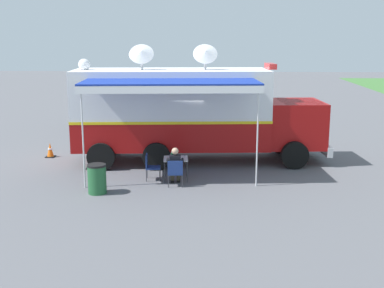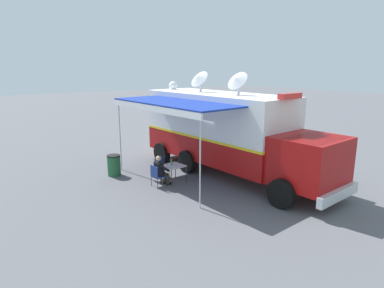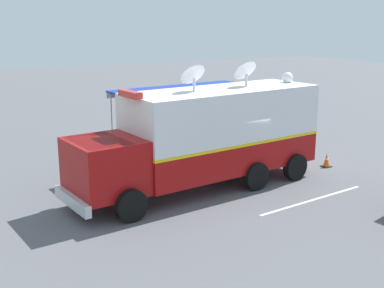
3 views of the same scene
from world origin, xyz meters
name	(u,v)px [view 2 (image 2 of 3)]	position (x,y,z in m)	size (l,w,h in m)	color
ground_plane	(216,170)	(0.00, 0.00, 0.00)	(100.00, 100.00, 0.00)	#5B5B60
lot_stripe	(240,153)	(-3.03, -1.65, 0.00)	(0.12, 4.80, 0.01)	silver
command_truck	(228,131)	(-0.03, 0.75, 1.95)	(5.49, 9.66, 4.53)	#9E0F0F
folding_table	(173,167)	(2.51, 0.36, 0.67)	(0.86, 0.86, 0.73)	silver
water_bottle	(171,162)	(2.52, 0.23, 0.83)	(0.07, 0.07, 0.22)	#3F9959
folding_chair_at_table	(157,174)	(3.30, 0.41, 0.51)	(0.52, 0.52, 0.87)	navy
folding_chair_beside_table	(161,166)	(2.59, -0.48, 0.51)	(0.52, 0.52, 0.87)	navy
seated_responder	(161,170)	(3.12, 0.40, 0.65)	(0.69, 0.58, 1.25)	black
trash_bin	(114,165)	(4.13, -1.91, 0.46)	(0.57, 0.57, 0.91)	#235B33
traffic_cone	(168,143)	(-0.41, -4.90, 0.28)	(0.36, 0.36, 0.58)	black
car_behind_truck	(265,124)	(-7.22, -3.74, 0.88)	(4.30, 2.21, 1.76)	#2D2D33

